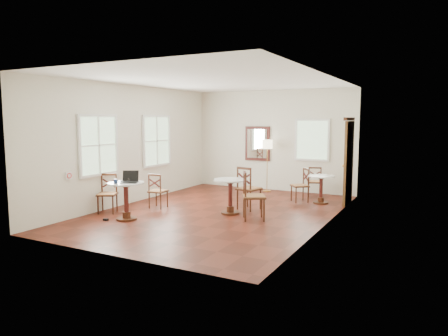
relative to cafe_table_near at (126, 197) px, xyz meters
name	(u,v)px	position (x,y,z in m)	size (l,w,h in m)	color
ground	(218,212)	(1.38, 1.56, -0.50)	(7.00, 7.00, 0.00)	#4F180D
room_shell	(221,130)	(1.32, 1.83, 1.39)	(5.02, 7.02, 3.01)	silver
cafe_table_near	(126,197)	(0.00, 0.00, 0.00)	(0.76, 0.76, 0.81)	#411F10
cafe_table_mid	(230,192)	(1.71, 1.55, -0.01)	(0.75, 0.75, 0.79)	#411F10
cafe_table_back	(321,186)	(3.23, 3.67, -0.05)	(0.68, 0.68, 0.72)	#411F10
chair_near_a	(158,191)	(-0.13, 1.29, -0.08)	(0.42, 0.42, 0.84)	#411F10
chair_near_b	(108,193)	(-0.85, 0.34, -0.05)	(0.55, 0.55, 0.90)	#411F10
chair_mid_a	(248,188)	(1.89, 2.14, 0.01)	(0.57, 0.57, 1.03)	#411F10
chair_mid_b	(253,196)	(2.38, 1.27, 0.02)	(0.65, 0.65, 1.04)	#411F10
chair_back_a	(315,182)	(2.83, 4.52, -0.08)	(0.49, 0.49, 0.84)	#411F10
chair_back_b	(301,185)	(2.71, 3.64, -0.06)	(0.57, 0.57, 0.88)	#411F10
floor_lamp	(267,148)	(1.34, 4.71, 0.80)	(0.30, 0.30, 1.54)	#BF8C3F
laptop	(130,179)	(0.06, 0.06, 0.37)	(0.43, 0.40, 0.24)	black
mouse	(122,181)	(-0.09, 0.00, 0.33)	(0.10, 0.06, 0.04)	black
navy_mug	(116,181)	(-0.09, -0.21, 0.35)	(0.12, 0.08, 0.09)	#111B38
water_glass	(129,181)	(0.11, -0.02, 0.36)	(0.06, 0.06, 0.09)	white
power_adapter	(106,220)	(-0.35, -0.27, -0.48)	(0.11, 0.06, 0.04)	black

